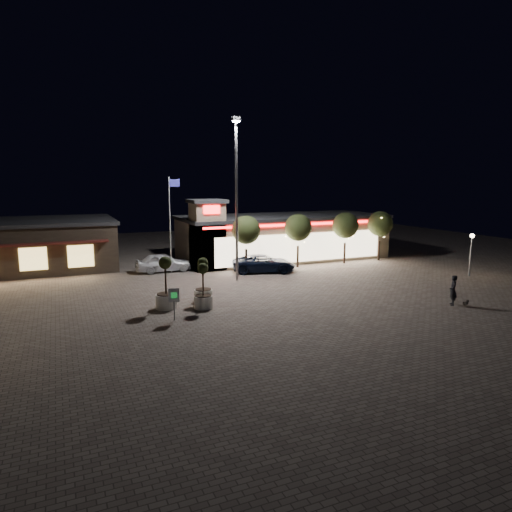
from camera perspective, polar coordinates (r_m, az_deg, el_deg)
name	(u,v)px	position (r m, az deg, el deg)	size (l,w,h in m)	color
ground	(254,309)	(27.71, -0.23, -6.69)	(90.00, 90.00, 0.00)	#71645B
retail_building	(279,237)	(45.31, 2.89, 2.45)	(20.40, 8.40, 6.10)	gray
restaurant_building	(16,245)	(44.90, -27.79, 1.25)	(16.40, 11.00, 4.30)	#382D23
floodlight_pole	(237,190)	(34.79, -2.45, 8.30)	(0.60, 0.40, 12.38)	gray
flagpole	(171,217)	(38.54, -10.58, 4.87)	(0.95, 0.10, 8.00)	white
lamp_post_east	(471,246)	(40.74, 25.33, 1.12)	(0.36, 0.36, 3.48)	gray
string_tree_a	(246,230)	(38.54, -1.25, 3.26)	(2.42, 2.42, 4.79)	#332319
string_tree_b	(298,228)	(40.69, 5.29, 3.55)	(2.42, 2.42, 4.79)	#332319
string_tree_c	(345,225)	(43.31, 11.11, 3.76)	(2.42, 2.42, 4.79)	#332319
string_tree_d	(380,224)	(45.70, 15.25, 3.89)	(2.42, 2.42, 4.79)	#332319
pickup_truck	(264,263)	(38.70, 0.99, -0.93)	(2.47, 5.36, 1.49)	black
white_sedan	(164,262)	(39.64, -11.48, -0.79)	(1.89, 4.69, 1.60)	silver
pedestrian	(453,290)	(30.95, 23.41, -3.96)	(0.69, 0.45, 1.89)	black
dog	(466,302)	(31.07, 24.80, -5.27)	(0.53, 0.29, 0.28)	#59514C
planter_left	(166,292)	(28.24, -11.17, -4.49)	(1.30, 1.30, 3.20)	silver
planter_mid	(203,294)	(27.95, -6.61, -4.78)	(1.14, 1.14, 2.80)	silver
planter_right	(203,288)	(29.42, -6.61, -4.01)	(1.17, 1.17, 2.88)	silver
valet_sign	(174,298)	(25.70, -10.21, -5.18)	(0.59, 0.21, 1.83)	gray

